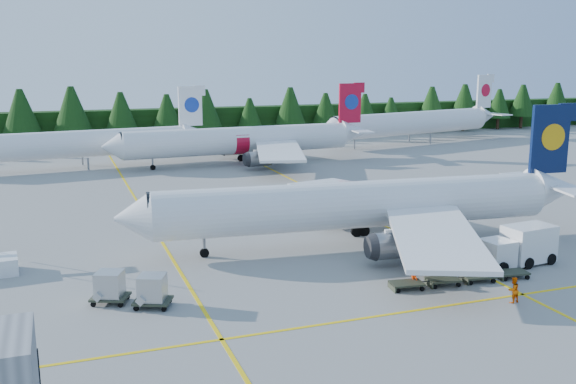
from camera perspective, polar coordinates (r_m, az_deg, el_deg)
name	(u,v)px	position (r m, az deg, el deg)	size (l,w,h in m)	color
ground	(395,276)	(45.99, 9.47, -7.39)	(320.00, 320.00, 0.00)	gray
taxi_stripe_a	(152,225)	(60.10, -12.01, -2.92)	(0.25, 120.00, 0.01)	yellow
taxi_stripe_b	(350,208)	(65.73, 5.51, -1.46)	(0.25, 120.00, 0.01)	yellow
taxi_stripe_cross	(443,306)	(41.21, 13.60, -9.85)	(80.00, 0.25, 0.01)	yellow
treeline_hedge	(179,124)	(122.25, -9.71, 5.94)	(220.00, 4.00, 6.00)	black
airliner_navy	(348,206)	(51.79, 5.40, -1.25)	(38.35, 31.43, 11.15)	silver
airliner_red	(235,141)	(92.71, -4.75, 4.54)	(39.09, 32.12, 11.36)	silver
airliner_far_left	(62,144)	(93.71, -19.46, 4.01)	(37.91, 7.62, 11.04)	silver
airliner_far_right	(407,123)	(117.27, 10.56, 6.05)	(40.69, 12.89, 12.03)	silver
service_truck	(518,246)	(50.26, 19.73, -4.58)	(6.15, 2.79, 2.87)	white
dolly_train	(461,278)	(45.41, 15.09, -7.36)	(10.33, 2.15, 0.12)	#2F3526
uld_pair	(131,287)	(41.08, -13.79, -8.22)	(5.10, 4.01, 1.71)	#2F3526
crew_a	(456,260)	(47.87, 14.67, -5.86)	(0.57, 0.38, 1.58)	orange
crew_b	(513,290)	(42.79, 19.39, -8.21)	(0.80, 0.63, 1.65)	#FF6205
crew_c	(414,274)	(44.13, 11.17, -7.14)	(0.69, 0.47, 1.67)	#E83404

